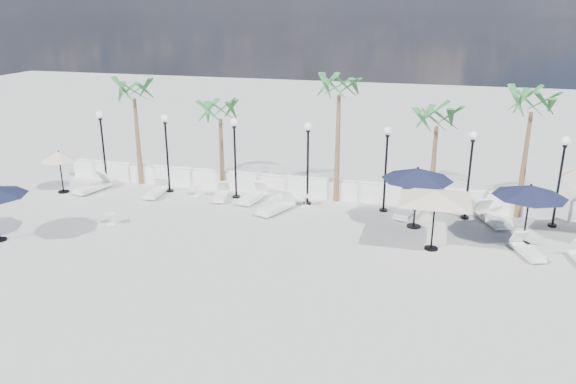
% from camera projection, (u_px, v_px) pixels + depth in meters
% --- Properties ---
extents(ground, '(100.00, 100.00, 0.00)m').
position_uv_depth(ground, '(265.00, 263.00, 20.07)').
color(ground, '#AEADA8').
rests_on(ground, ground).
extents(balustrade, '(26.00, 0.30, 1.01)m').
position_uv_depth(balustrade, '(312.00, 188.00, 26.78)').
color(balustrade, white).
rests_on(balustrade, ground).
extents(lamppost_0, '(0.36, 0.36, 3.84)m').
position_uv_depth(lamppost_0, '(102.00, 138.00, 27.84)').
color(lamppost_0, black).
rests_on(lamppost_0, ground).
extents(lamppost_1, '(0.36, 0.36, 3.84)m').
position_uv_depth(lamppost_1, '(166.00, 142.00, 26.97)').
color(lamppost_1, black).
rests_on(lamppost_1, ground).
extents(lamppost_2, '(0.36, 0.36, 3.84)m').
position_uv_depth(lamppost_2, '(235.00, 147.00, 26.09)').
color(lamppost_2, black).
rests_on(lamppost_2, ground).
extents(lamppost_3, '(0.36, 0.36, 3.84)m').
position_uv_depth(lamppost_3, '(308.00, 152.00, 25.22)').
color(lamppost_3, black).
rests_on(lamppost_3, ground).
extents(lamppost_4, '(0.36, 0.36, 3.84)m').
position_uv_depth(lamppost_4, '(386.00, 157.00, 24.35)').
color(lamppost_4, black).
rests_on(lamppost_4, ground).
extents(lamppost_5, '(0.36, 0.36, 3.84)m').
position_uv_depth(lamppost_5, '(471.00, 163.00, 23.47)').
color(lamppost_5, black).
rests_on(lamppost_5, ground).
extents(lamppost_6, '(0.36, 0.36, 3.84)m').
position_uv_depth(lamppost_6, '(561.00, 169.00, 22.60)').
color(lamppost_6, black).
rests_on(lamppost_6, ground).
extents(palm_0, '(2.60, 2.60, 5.50)m').
position_uv_depth(palm_0, '(134.00, 96.00, 27.55)').
color(palm_0, brown).
rests_on(palm_0, ground).
extents(palm_1, '(2.60, 2.60, 4.70)m').
position_uv_depth(palm_1, '(220.00, 116.00, 26.67)').
color(palm_1, brown).
rests_on(palm_1, ground).
extents(palm_2, '(2.60, 2.60, 6.10)m').
position_uv_depth(palm_2, '(339.00, 92.00, 24.82)').
color(palm_2, brown).
rests_on(palm_2, ground).
extents(palm_3, '(2.60, 2.60, 4.90)m').
position_uv_depth(palm_3, '(437.00, 123.00, 24.12)').
color(palm_3, brown).
rests_on(palm_3, ground).
extents(palm_4, '(2.60, 2.60, 5.70)m').
position_uv_depth(palm_4, '(532.00, 109.00, 22.95)').
color(palm_4, brown).
rests_on(palm_4, ground).
extents(lounger_0, '(1.12, 2.08, 0.74)m').
position_uv_depth(lounger_0, '(93.00, 187.00, 27.68)').
color(lounger_0, white).
rests_on(lounger_0, ground).
extents(lounger_1, '(0.71, 1.83, 0.67)m').
position_uv_depth(lounger_1, '(156.00, 191.00, 27.08)').
color(lounger_1, white).
rests_on(lounger_1, ground).
extents(lounger_2, '(0.83, 1.76, 0.63)m').
position_uv_depth(lounger_2, '(221.00, 195.00, 26.60)').
color(lounger_2, white).
rests_on(lounger_2, ground).
extents(lounger_3, '(1.42, 2.20, 0.79)m').
position_uv_depth(lounger_3, '(276.00, 206.00, 24.92)').
color(lounger_3, white).
rests_on(lounger_3, ground).
extents(lounger_4, '(0.96, 2.04, 0.73)m').
position_uv_depth(lounger_4, '(253.00, 196.00, 26.31)').
color(lounger_4, white).
rests_on(lounger_4, ground).
extents(lounger_5, '(1.31, 2.27, 0.81)m').
position_uv_depth(lounger_5, '(409.00, 210.00, 24.51)').
color(lounger_5, white).
rests_on(lounger_5, ground).
extents(lounger_6, '(1.42, 2.15, 0.77)m').
position_uv_depth(lounger_6, '(492.00, 217.00, 23.66)').
color(lounger_6, white).
rests_on(lounger_6, ground).
extents(lounger_7, '(1.18, 1.83, 0.65)m').
position_uv_depth(lounger_7, '(527.00, 250.00, 20.62)').
color(lounger_7, white).
rests_on(lounger_7, ground).
extents(side_table_0, '(0.47, 0.47, 0.46)m').
position_uv_depth(side_table_0, '(110.00, 218.00, 23.56)').
color(side_table_0, white).
rests_on(side_table_0, ground).
extents(side_table_1, '(0.51, 0.51, 0.50)m').
position_uv_depth(side_table_1, '(196.00, 190.00, 27.00)').
color(side_table_1, white).
rests_on(side_table_1, ground).
extents(side_table_2, '(0.52, 0.52, 0.50)m').
position_uv_depth(side_table_2, '(305.00, 200.00, 25.64)').
color(side_table_2, white).
rests_on(side_table_2, ground).
extents(parasol_navy_mid, '(2.91, 2.91, 2.61)m').
position_uv_depth(parasol_navy_mid, '(418.00, 174.00, 22.61)').
color(parasol_navy_mid, black).
rests_on(parasol_navy_mid, ground).
extents(parasol_navy_right, '(2.75, 2.75, 2.47)m').
position_uv_depth(parasol_navy_right, '(530.00, 191.00, 20.94)').
color(parasol_navy_right, black).
rests_on(parasol_navy_right, ground).
extents(parasol_cream_sq_a, '(5.11, 5.11, 2.51)m').
position_uv_depth(parasol_cream_sq_a, '(436.00, 191.00, 20.48)').
color(parasol_cream_sq_a, black).
rests_on(parasol_cream_sq_a, ground).
extents(parasol_cream_small, '(1.73, 1.73, 2.12)m').
position_uv_depth(parasol_cream_small, '(59.00, 157.00, 27.07)').
color(parasol_cream_small, black).
rests_on(parasol_cream_small, ground).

